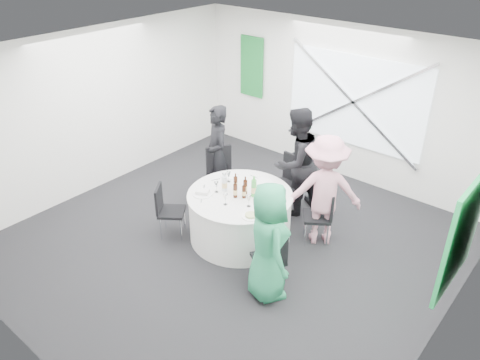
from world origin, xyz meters
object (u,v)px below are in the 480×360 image
Objects in this scene: person_man_back_left at (217,154)px; person_woman_pink at (324,191)px; chair_front_left at (166,207)px; person_man_back at (296,162)px; person_woman_green at (268,242)px; banquet_table at (240,216)px; chair_back_right at (323,212)px; green_water_bottle at (254,188)px; chair_back_left at (221,172)px; chair_back at (288,179)px; clear_water_bottle at (224,184)px; chair_front_right at (271,258)px.

person_woman_pink is at bearing 34.09° from person_man_back_left.
person_man_back reaches higher than chair_front_left.
person_man_back_left is 2.51m from person_woman_green.
person_woman_green reaches higher than banquet_table.
green_water_bottle is (-0.81, -0.63, 0.39)m from chair_back_right.
person_man_back_left reaches higher than chair_back_left.
green_water_bottle reaches higher than chair_front_left.
chair_back_left is at bearing -145.80° from chair_back.
chair_back_right is at bearing 70.50° from person_man_back.
green_water_bottle is (-0.00, -1.07, -0.01)m from person_man_back.
chair_back_left is at bearing -31.60° from person_woman_pink.
person_woman_green is at bearing 56.28° from person_woman_pink.
chair_back_right is at bearing 103.48° from person_woman_pink.
person_man_back_left reaches higher than chair_back.
clear_water_bottle is at bearing -10.43° from person_man_back.
person_woman_pink is at bearing 36.81° from banquet_table.
chair_back_right is 2.93× the size of clear_water_bottle.
chair_front_left is 0.50× the size of person_man_back_left.
person_woman_pink is at bearing -165.55° from chair_back_right.
chair_front_left is 0.52× the size of person_woman_green.
person_man_back is at bearing 89.85° from green_water_bottle.
chair_front_left is 0.49× the size of person_woman_pink.
person_man_back reaches higher than chair_back_left.
chair_back is at bearing 94.76° from green_water_bottle.
chair_back_left is 3.41× the size of clear_water_bottle.
chair_back reaches higher than chair_back_right.
chair_back_left is 2.33m from person_woman_green.
chair_front_right is 1.39m from person_woman_pink.
chair_front_right is 0.52× the size of person_woman_green.
clear_water_bottle reaches higher than chair_front_right.
person_woman_pink reaches higher than person_man_back_left.
person_woman_green is at bearing 44.96° from chair_front_right.
banquet_table is 0.86× the size of person_man_back.
green_water_bottle reaches higher than chair_back_left.
clear_water_bottle is (-1.24, -0.78, 0.37)m from chair_back_right.
banquet_table is 1.23m from chair_back_right.
person_man_back reaches higher than clear_water_bottle.
chair_back_left is 0.59× the size of person_woman_pink.
chair_back is 3.30× the size of clear_water_bottle.
banquet_table is at bearing -90.00° from chair_front_right.
green_water_bottle is 0.46m from clear_water_bottle.
chair_front_left is 1.38m from green_water_bottle.
person_woman_pink is 5.80× the size of clear_water_bottle.
person_woman_pink is at bearing -18.04° from chair_back.
chair_front_right is at bearing -34.35° from chair_back_right.
banquet_table is 1.07m from chair_back_left.
person_woman_pink is at bearing 39.19° from green_water_bottle.
banquet_table is at bearing -90.00° from chair_back_left.
person_man_back is 1.30m from clear_water_bottle.
person_woman_pink reaches higher than chair_back_right.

